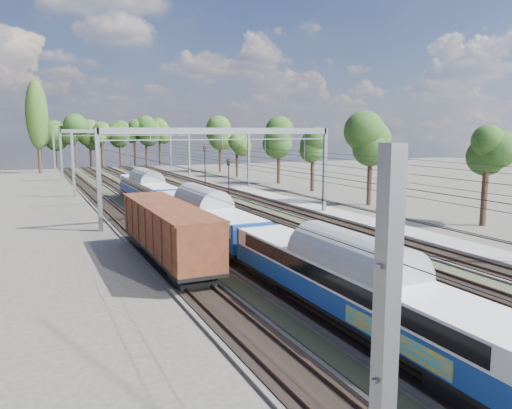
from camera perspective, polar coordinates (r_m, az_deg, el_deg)
name	(u,v)px	position (r m, az deg, el deg)	size (l,w,h in m)	color
ground	(473,333)	(24.22, 23.52, -13.36)	(220.00, 220.00, 0.00)	#47423A
track_bed	(180,201)	(62.73, -8.68, 0.42)	(21.00, 130.00, 0.34)	#47423A
platform	(389,228)	(46.14, 14.98, -2.57)	(3.00, 70.00, 0.30)	gray
catenary	(166,148)	(69.68, -10.30, 6.37)	(25.65, 130.00, 9.00)	slate
tree_belt	(154,133)	(108.20, -11.63, 8.00)	(39.58, 99.00, 12.33)	black
poplar	(37,115)	(112.80, -23.76, 9.32)	(4.40, 4.40, 19.04)	black
emu_train	(204,210)	(39.77, -5.92, -0.65)	(2.87, 60.81, 4.20)	black
freight_boxcar	(167,229)	(33.22, -10.12, -2.81)	(3.05, 14.70, 3.79)	black
worker	(156,179)	(84.37, -11.32, 2.84)	(0.56, 0.37, 1.54)	black
signal_near	(229,177)	(56.42, -3.14, 3.13)	(0.40, 0.37, 5.58)	black
signal_far	(205,162)	(74.94, -5.86, 4.84)	(0.44, 0.40, 6.49)	black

